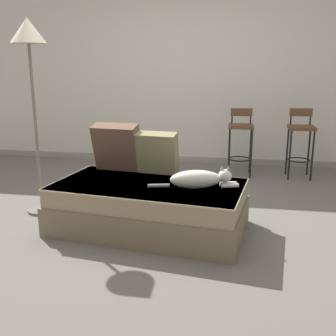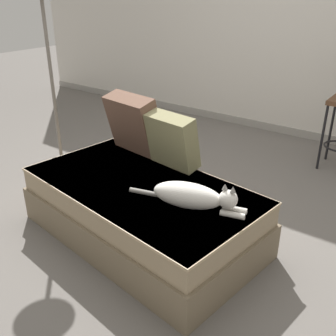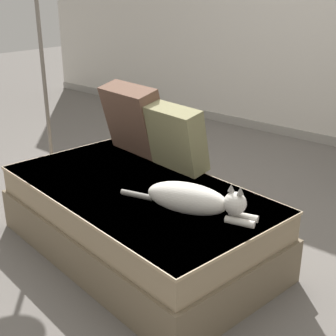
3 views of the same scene
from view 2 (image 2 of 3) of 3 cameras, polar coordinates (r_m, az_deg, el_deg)
name	(u,v)px [view 2 (image 2 of 3)]	position (r m, az deg, el deg)	size (l,w,h in m)	color
ground_plane	(175,211)	(3.08, 1.06, -6.33)	(16.00, 16.00, 0.00)	#66605B
wall_back_panel	(299,16)	(4.66, 18.49, 20.22)	(8.00, 0.10, 2.60)	silver
wall_baseboard_trim	(282,129)	(4.86, 16.26, 5.39)	(8.00, 0.02, 0.09)	gray
couch	(142,210)	(2.70, -3.85, -6.11)	(1.72, 1.10, 0.41)	#766750
throw_pillow_corner	(134,124)	(3.03, -4.96, 6.45)	(0.46, 0.32, 0.46)	brown
throw_pillow_middle	(172,141)	(2.76, 0.63, 3.98)	(0.40, 0.26, 0.39)	#847F56
cat	(192,196)	(2.30, 3.55, -4.07)	(0.74, 0.27, 0.19)	white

